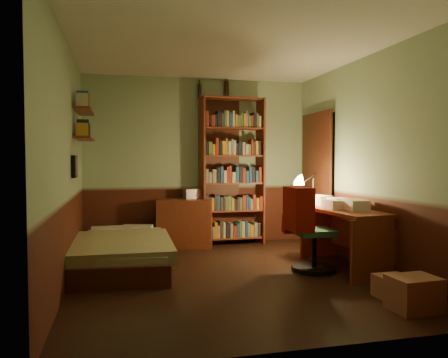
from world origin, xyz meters
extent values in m
cube|color=black|center=(0.00, 0.00, -0.01)|extent=(3.50, 4.00, 0.02)
cube|color=silver|center=(0.00, 0.00, 2.61)|extent=(3.50, 4.00, 0.02)
cube|color=#96B18A|center=(0.00, 2.01, 1.30)|extent=(3.50, 0.02, 2.60)
cube|color=#96B18A|center=(-1.76, 0.00, 1.30)|extent=(0.02, 4.00, 2.60)
cube|color=#96B18A|center=(1.76, 0.00, 1.30)|extent=(0.02, 4.00, 2.60)
cube|color=#96B18A|center=(0.00, -2.01, 1.30)|extent=(3.50, 0.02, 2.60)
cube|color=black|center=(1.72, 1.30, 1.00)|extent=(0.06, 0.90, 2.00)
cube|color=#3E190D|center=(1.69, 1.30, 1.00)|extent=(0.02, 0.98, 2.08)
cube|color=#829152|center=(-1.19, 0.77, 0.31)|extent=(1.26, 2.16, 0.62)
cube|color=maroon|center=(-0.24, 1.76, 0.36)|extent=(0.89, 0.60, 0.73)
cube|color=#B2B2B7|center=(-0.11, 1.89, 0.80)|extent=(0.31, 0.26, 0.15)
cube|color=maroon|center=(0.51, 1.85, 1.15)|extent=(1.01, 0.41, 2.30)
cylinder|color=black|center=(0.02, 1.96, 2.40)|extent=(0.07, 0.07, 0.21)
cylinder|color=black|center=(0.45, 1.96, 2.43)|extent=(0.08, 0.08, 0.27)
cube|color=maroon|center=(1.44, 0.04, 0.36)|extent=(0.68, 1.40, 0.73)
cube|color=silver|center=(1.39, 0.59, 0.79)|extent=(0.31, 0.37, 0.12)
cone|color=black|center=(1.37, 0.72, 1.00)|extent=(0.20, 0.20, 0.55)
cube|color=#2D6540|center=(1.04, -0.02, 0.55)|extent=(0.57, 0.51, 1.11)
cube|color=#A3180E|center=(0.76, -0.03, 1.37)|extent=(0.30, 0.47, 0.51)
cube|color=maroon|center=(-1.64, 1.10, 1.60)|extent=(0.20, 0.90, 0.03)
cube|color=maroon|center=(-1.64, 1.10, 1.95)|extent=(0.20, 0.90, 0.03)
cube|color=black|center=(-1.72, 0.60, 1.25)|extent=(0.04, 0.32, 0.26)
cube|color=#9E6549|center=(1.30, -1.49, 0.15)|extent=(0.42, 0.34, 0.30)
cube|color=#9E6549|center=(1.34, -1.12, 0.11)|extent=(0.31, 0.26, 0.22)
camera|label=1|loc=(-1.21, -4.79, 1.33)|focal=35.00mm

